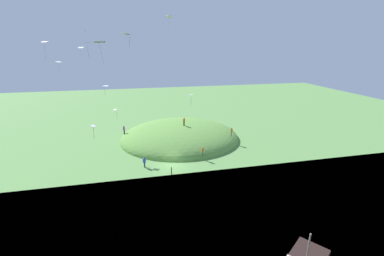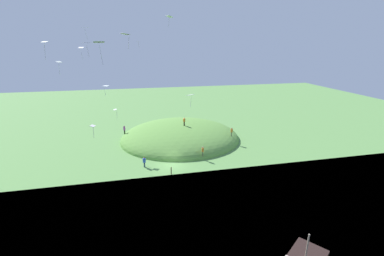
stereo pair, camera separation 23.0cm
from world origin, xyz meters
TOP-DOWN VIEW (x-y plane):
  - ground_plane at (0.00, 0.00)m, footprint 160.00×160.00m
  - grass_hill at (11.97, -3.53)m, footprint 22.92×24.07m
  - person_on_hilltop at (10.41, -4.08)m, footprint 0.62×0.62m
  - person_near_shore at (0.86, -5.38)m, footprint 0.48×0.48m
  - person_walking_path at (0.16, 4.30)m, footprint 0.61×0.61m
  - person_with_child at (13.80, 7.58)m, footprint 0.49×0.49m
  - person_watching_kites at (6.95, -12.72)m, footprint 0.56×0.56m
  - kite_0 at (4.06, 15.52)m, footprint 0.89×0.84m
  - kite_1 at (-10.41, 5.59)m, footprint 1.26×1.07m
  - kite_2 at (5.06, 11.54)m, footprint 1.03×1.13m
  - kite_3 at (9.42, 9.88)m, footprint 1.05×1.17m
  - kite_4 at (3.73, 8.23)m, footprint 0.79×0.63m
  - kite_5 at (-4.20, 14.67)m, footprint 0.79×0.89m
  - kite_6 at (2.29, -0.53)m, footprint 1.30×1.07m
  - kite_7 at (-0.88, -2.90)m, footprint 1.31×1.37m
  - kite_8 at (8.86, 3.92)m, footprint 0.67×0.49m
  - kite_9 at (-9.99, 8.14)m, footprint 0.89×1.15m
  - kite_10 at (-4.20, 10.58)m, footprint 0.86×0.70m
  - kite_11 at (-2.68, 10.44)m, footprint 1.41×1.28m
  - kite_12 at (3.88, 12.21)m, footprint 0.64×0.82m
  - mooring_post at (-3.17, 0.51)m, footprint 0.14×0.14m

SIDE VIEW (x-z plane):
  - ground_plane at x=0.00m, z-range 0.00..0.00m
  - grass_hill at x=11.97m, z-range -3.27..3.27m
  - mooring_post at x=-3.17m, z-range 0.00..1.16m
  - person_walking_path at x=0.16m, z-range 0.20..1.90m
  - person_near_shore at x=0.86m, z-range 0.85..2.62m
  - person_with_child at x=13.80m, z-range 1.39..3.18m
  - person_watching_kites at x=6.95m, z-range 1.76..3.46m
  - person_on_hilltop at x=10.41m, z-range 3.43..5.07m
  - kite_10 at x=-4.20m, z-range 7.56..9.32m
  - kite_4 at x=3.73m, z-range 7.77..9.36m
  - kite_7 at x=-0.88m, z-range 10.38..12.30m
  - kite_3 at x=9.42m, z-range 10.66..12.45m
  - kite_0 at x=4.06m, z-range 14.97..16.88m
  - kite_12 at x=3.88m, z-range 17.06..18.78m
  - kite_5 at x=-4.20m, z-range 17.59..19.58m
  - kite_9 at x=-9.99m, z-range 17.48..19.71m
  - kite_11 at x=-2.68m, z-range 17.74..19.52m
  - kite_8 at x=8.86m, z-range 18.27..19.45m
  - kite_1 at x=-10.41m, z-range 18.67..20.14m
  - kite_2 at x=5.06m, z-range 19.93..21.60m
  - kite_6 at x=2.29m, z-range 21.47..23.07m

